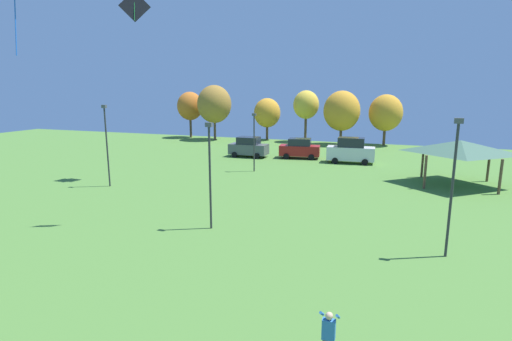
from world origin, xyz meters
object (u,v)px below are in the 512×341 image
object	(u,v)px
kite_flying_1	(135,6)
park_pavilion	(460,147)
light_post_1	(210,170)
treeline_tree_5	(386,113)
treeline_tree_3	(306,105)
person_standing_mid_field	(328,335)
parked_car_third_from_left	(351,151)
light_post_0	(453,181)
treeline_tree_4	(342,111)
light_post_2	(254,138)
treeline_tree_0	(190,106)
treeline_tree_2	(267,113)
parked_car_second_from_left	(300,148)
treeline_tree_1	(214,104)
parked_car_leftmost	(249,147)
light_post_3	(107,141)

from	to	relation	value
kite_flying_1	park_pavilion	xyz separation A→B (m)	(17.95, 16.17, -8.66)
kite_flying_1	park_pavilion	size ratio (longest dim) A/B	0.25
light_post_1	treeline_tree_5	bearing A→B (deg)	78.78
kite_flying_1	treeline_tree_3	distance (m)	38.69
person_standing_mid_field	parked_car_third_from_left	xyz separation A→B (m)	(-3.14, 31.66, 0.37)
light_post_0	kite_flying_1	bearing A→B (deg)	-177.86
treeline_tree_4	light_post_2	bearing A→B (deg)	-103.33
light_post_0	light_post_2	distance (m)	21.27
treeline_tree_0	treeline_tree_2	xyz separation A→B (m)	(12.28, 1.23, -0.87)
person_standing_mid_field	light_post_1	distance (m)	12.20
person_standing_mid_field	parked_car_second_from_left	world-z (taller)	parked_car_second_from_left
light_post_0	treeline_tree_0	world-z (taller)	treeline_tree_0
kite_flying_1	treeline_tree_0	xyz separation A→B (m)	(-17.67, 37.18, -6.84)
park_pavilion	treeline_tree_3	size ratio (longest dim) A/B	0.89
kite_flying_1	treeline_tree_1	size ratio (longest dim) A/B	0.20
parked_car_second_from_left	light_post_2	xyz separation A→B (m)	(-2.29, -8.35, 1.98)
treeline_tree_0	treeline_tree_3	world-z (taller)	treeline_tree_3
light_post_0	treeline_tree_5	distance (m)	37.84
treeline_tree_1	treeline_tree_2	bearing A→B (deg)	18.43
treeline_tree_1	treeline_tree_4	world-z (taller)	treeline_tree_1
person_standing_mid_field	treeline_tree_4	bearing A→B (deg)	94.07
light_post_0	treeline_tree_0	distance (m)	49.57
parked_car_third_from_left	light_post_1	xyz separation A→B (m)	(-4.83, -22.74, 2.02)
parked_car_leftmost	parked_car_third_from_left	xyz separation A→B (m)	(11.29, -0.01, 0.17)
park_pavilion	light_post_2	xyz separation A→B (m)	(-17.12, -0.42, -0.00)
light_post_3	treeline_tree_4	bearing A→B (deg)	65.71
park_pavilion	light_post_2	bearing A→B (deg)	-178.59
parked_car_third_from_left	treeline_tree_1	xyz separation A→B (m)	(-21.63, 12.85, 4.02)
light_post_1	treeline_tree_3	xyz separation A→B (m)	(-3.40, 37.81, 1.99)
kite_flying_1	treeline_tree_5	bearing A→B (deg)	73.31
park_pavilion	treeline_tree_1	size ratio (longest dim) A/B	0.80
parked_car_second_from_left	parked_car_third_from_left	xyz separation A→B (m)	(5.65, -1.02, 0.19)
kite_flying_1	light_post_2	xyz separation A→B (m)	(0.83, 15.75, -8.66)
treeline_tree_4	treeline_tree_5	distance (m)	5.83
parked_car_leftmost	treeline_tree_3	size ratio (longest dim) A/B	0.58
parked_car_third_from_left	light_post_0	xyz separation A→B (m)	(6.97, -22.49, 2.27)
park_pavilion	treeline_tree_0	distance (m)	41.39
parked_car_leftmost	treeline_tree_0	distance (m)	21.03
treeline_tree_0	light_post_3	bearing A→B (deg)	-72.39
kite_flying_1	parked_car_leftmost	xyz separation A→B (m)	(-2.52, 23.09, -10.62)
kite_flying_1	treeline_tree_4	bearing A→B (deg)	81.03
parked_car_third_from_left	treeline_tree_3	world-z (taller)	treeline_tree_3
park_pavilion	parked_car_second_from_left	bearing A→B (deg)	151.86
parked_car_leftmost	light_post_0	world-z (taller)	light_post_0
treeline_tree_0	treeline_tree_4	size ratio (longest dim) A/B	0.97
light_post_0	light_post_2	size ratio (longest dim) A/B	1.18
parked_car_leftmost	parked_car_second_from_left	size ratio (longest dim) A/B	0.94
light_post_1	treeline_tree_4	distance (m)	36.47
kite_flying_1	person_standing_mid_field	bearing A→B (deg)	-35.76
light_post_0	treeline_tree_5	size ratio (longest dim) A/B	0.92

